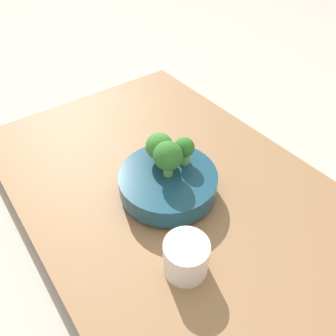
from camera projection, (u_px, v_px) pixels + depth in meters
name	position (u px, v px, depth m)	size (l,w,h in m)	color
ground_plane	(183.00, 209.00, 0.80)	(6.00, 6.00, 0.00)	#ADA89E
table	(183.00, 203.00, 0.79)	(1.09, 0.66, 0.05)	olive
bowl	(168.00, 182.00, 0.75)	(0.23, 0.23, 0.06)	navy
broccoli_floret_center	(168.00, 156.00, 0.70)	(0.06, 0.06, 0.09)	#6BA34C
broccoli_floret_left	(159.00, 147.00, 0.74)	(0.06, 0.06, 0.07)	#7AB256
broccoli_floret_back	(184.00, 149.00, 0.74)	(0.05, 0.05, 0.07)	#6BA34C
cup	(186.00, 257.00, 0.61)	(0.09, 0.09, 0.08)	silver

